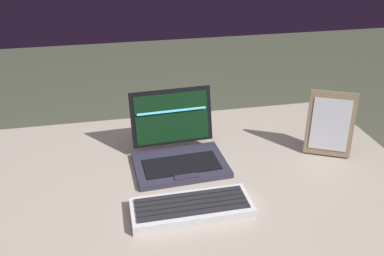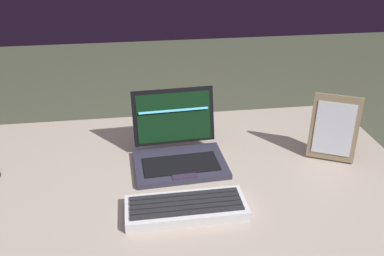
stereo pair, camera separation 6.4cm
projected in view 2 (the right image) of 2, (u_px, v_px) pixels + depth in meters
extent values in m
cube|color=gray|center=(171.00, 184.00, 1.15)|extent=(1.37, 0.83, 0.03)
cylinder|color=black|center=(0.00, 221.00, 1.56)|extent=(0.05, 0.05, 0.71)
cylinder|color=black|center=(315.00, 194.00, 1.71)|extent=(0.05, 0.05, 0.71)
cube|color=#292737|center=(180.00, 164.00, 1.20)|extent=(0.27, 0.20, 0.02)
cube|color=black|center=(181.00, 164.00, 1.18)|extent=(0.22, 0.11, 0.00)
cube|color=#2A2132|center=(184.00, 176.00, 1.13)|extent=(0.07, 0.03, 0.00)
cube|color=black|center=(174.00, 116.00, 1.24)|extent=(0.25, 0.06, 0.17)
cube|color=black|center=(174.00, 117.00, 1.24)|extent=(0.23, 0.05, 0.14)
cube|color=#59CCF2|center=(174.00, 111.00, 1.23)|extent=(0.21, 0.01, 0.01)
cube|color=#BEBEBF|center=(186.00, 208.00, 1.01)|extent=(0.30, 0.12, 0.02)
cube|color=black|center=(188.00, 213.00, 0.97)|extent=(0.28, 0.02, 0.00)
cube|color=black|center=(187.00, 208.00, 0.99)|extent=(0.28, 0.02, 0.00)
cube|color=black|center=(186.00, 203.00, 1.01)|extent=(0.28, 0.02, 0.00)
cube|color=black|center=(185.00, 199.00, 1.02)|extent=(0.28, 0.02, 0.00)
cube|color=black|center=(184.00, 194.00, 1.04)|extent=(0.28, 0.02, 0.00)
cube|color=#837051|center=(334.00, 128.00, 1.20)|extent=(0.15, 0.11, 0.19)
cube|color=silver|center=(334.00, 129.00, 1.20)|extent=(0.11, 0.08, 0.15)
cube|color=#837051|center=(330.00, 147.00, 1.27)|extent=(0.02, 0.02, 0.03)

